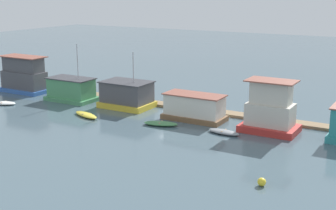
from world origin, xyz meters
TOP-DOWN VIEW (x-y plane):
  - ground_plane at (0.00, 0.00)m, footprint 200.00×200.00m
  - dock_walkway at (0.00, 3.28)m, footprint 59.60×1.78m
  - houseboat_blue at (-23.73, 0.42)m, footprint 6.84×3.29m
  - houseboat_green at (-14.70, -0.25)m, footprint 6.36×3.67m
  - houseboat_yellow at (-6.55, 0.43)m, footprint 6.09×4.18m
  - houseboat_brown at (3.01, -0.47)m, footprint 6.81×3.21m
  - houseboat_red at (11.49, -0.57)m, footprint 5.61×3.79m
  - dinghy_white at (-20.54, -6.14)m, footprint 3.44×2.33m
  - dinghy_yellow at (-8.07, -5.39)m, footprint 4.16×2.51m
  - dinghy_green at (0.96, -4.18)m, footprint 3.87×2.38m
  - dinghy_grey at (7.87, -3.60)m, footprint 3.44×1.54m
  - buoy_yellow at (15.25, -13.76)m, footprint 0.63×0.63m

SIDE VIEW (x-z plane):
  - ground_plane at x=0.00m, z-range 0.00..0.00m
  - dock_walkway at x=0.00m, z-range 0.00..0.30m
  - dinghy_white at x=-20.54m, z-range 0.00..0.38m
  - dinghy_grey at x=7.87m, z-range 0.00..0.41m
  - dinghy_green at x=0.96m, z-range 0.00..0.41m
  - dinghy_yellow at x=-8.07m, z-range 0.00..0.42m
  - buoy_yellow at x=15.25m, z-range 0.00..0.63m
  - houseboat_brown at x=3.01m, z-range -0.05..2.82m
  - houseboat_green at x=-14.70m, z-range -2.26..5.08m
  - houseboat_yellow at x=-6.55m, z-range -1.85..4.92m
  - houseboat_red at x=11.49m, z-range -0.45..4.80m
  - houseboat_blue at x=-23.73m, z-range -0.21..4.78m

